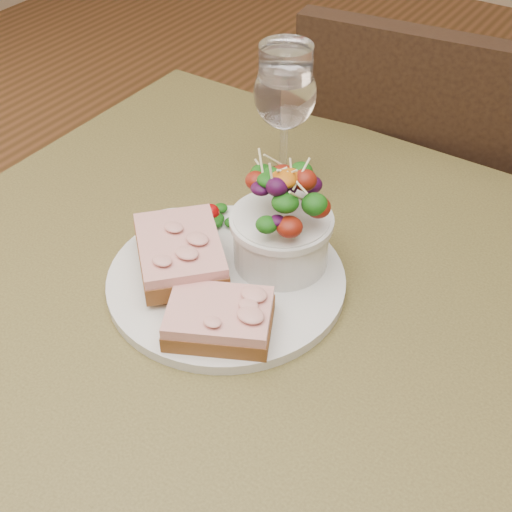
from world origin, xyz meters
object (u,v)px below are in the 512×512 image
Objects in this scene: sandwich_front at (219,319)px; dinner_plate at (226,280)px; wine_glass at (285,97)px; ramekin at (175,239)px; salad_bowl at (282,218)px; cafe_table at (237,362)px; sandwich_back at (180,252)px; chair_far at (418,294)px.

dinner_plate is at bearing 94.36° from sandwich_front.
dinner_plate is 0.24m from wine_glass.
ramekin is 0.40× the size of wine_glass.
ramekin is 0.12m from salad_bowl.
cafe_table is 5.46× the size of sandwich_back.
ramekin is (-0.11, -0.59, 0.49)m from chair_far.
dinner_plate is (-0.04, -0.59, 0.46)m from chair_far.
dinner_plate is (-0.02, 0.01, 0.11)m from cafe_table.
wine_glass is (-0.09, -0.39, 0.58)m from chair_far.
chair_far is 7.10× the size of sandwich_front.
chair_far is 0.70m from wine_glass.
cafe_table is 3.08× the size of dinner_plate.
chair_far reaches higher than sandwich_back.
wine_glass is (-0.07, 0.21, 0.22)m from cafe_table.
chair_far is 0.79m from sandwich_back.
sandwich_front reaches higher than cafe_table.
chair_far is 12.89× the size of ramekin.
sandwich_back reaches higher than dinner_plate.
chair_far is at bearing 89.52° from salad_bowl.
sandwich_front is at bearing -70.67° from cafe_table.
wine_glass reaches higher than dinner_plate.
dinner_plate is at bearing -123.13° from salad_bowl.
ramekin is (-0.09, 0.01, 0.13)m from cafe_table.
salad_bowl is 0.73× the size of wine_glass.
wine_glass is at bearing 109.20° from cafe_table.
sandwich_front is 0.72× the size of wine_glass.
sandwich_front is at bearing -32.10° from ramekin.
chair_far reaches higher than salad_bowl.
sandwich_back is (-0.07, -0.00, 0.14)m from cafe_table.
ramekin is 0.55× the size of salad_bowl.
ramekin is (-0.07, 0.00, 0.03)m from dinner_plate.
salad_bowl is (0.11, 0.05, 0.04)m from ramekin.
sandwich_front is (0.02, -0.06, 0.13)m from cafe_table.
sandwich_front is 0.13m from salad_bowl.
cafe_table is 0.70m from chair_far.
cafe_table is 6.30× the size of salad_bowl.
dinner_plate is at bearing -75.22° from wine_glass.
ramekin is at bearing -152.92° from salad_bowl.
chair_far is at bearing 125.30° from sandwich_back.
sandwich_front is 1.00× the size of salad_bowl.
sandwich_front is 0.10m from sandwich_back.
sandwich_front is at bearing 13.76° from sandwich_back.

